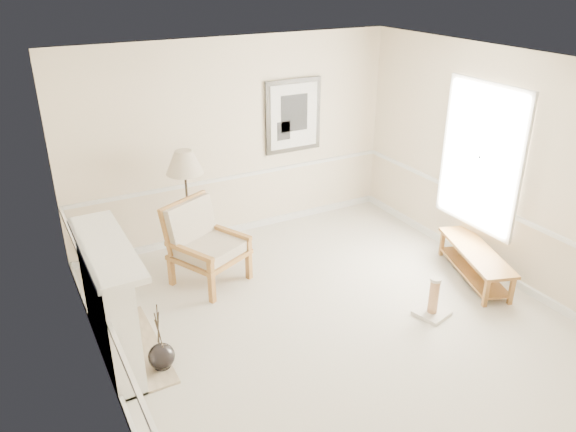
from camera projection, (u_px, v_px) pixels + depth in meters
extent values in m
plane|color=silver|center=(334.00, 322.00, 6.50)|extent=(5.50, 5.50, 0.00)
cube|color=beige|center=(235.00, 140.00, 8.10)|extent=(5.00, 0.04, 2.90)
cube|color=beige|center=(567.00, 355.00, 3.70)|extent=(5.00, 0.04, 2.90)
cube|color=beige|center=(95.00, 263.00, 4.82)|extent=(0.04, 5.50, 2.90)
cube|color=beige|center=(507.00, 169.00, 6.98)|extent=(0.04, 5.50, 2.90)
cube|color=white|center=(345.00, 67.00, 5.30)|extent=(5.00, 5.50, 0.04)
cube|color=white|center=(239.00, 228.00, 8.67)|extent=(4.95, 0.04, 0.10)
cube|color=white|center=(237.00, 176.00, 8.31)|extent=(4.95, 0.04, 0.05)
cube|color=white|center=(482.00, 157.00, 7.26)|extent=(0.03, 1.20, 1.80)
cube|color=white|center=(481.00, 157.00, 7.26)|extent=(0.05, 1.34, 1.94)
cube|color=black|center=(293.00, 116.00, 8.38)|extent=(0.92, 0.04, 1.10)
cube|color=white|center=(294.00, 116.00, 8.36)|extent=(0.78, 0.01, 0.96)
cube|color=black|center=(294.00, 113.00, 8.34)|extent=(0.45, 0.01, 0.55)
cube|color=white|center=(109.00, 305.00, 5.70)|extent=(0.28, 1.50, 1.25)
cube|color=white|center=(105.00, 247.00, 5.45)|extent=(0.46, 1.64, 0.06)
cube|color=#C6B28E|center=(124.00, 308.00, 5.80)|extent=(0.02, 1.05, 0.95)
cube|color=black|center=(126.00, 318.00, 5.86)|extent=(0.02, 0.62, 0.58)
cube|color=#B8863D|center=(130.00, 338.00, 5.97)|extent=(0.01, 0.66, 0.05)
cube|color=#C6B28E|center=(131.00, 349.00, 6.03)|extent=(0.60, 1.50, 0.03)
sphere|color=black|center=(162.00, 356.00, 5.70)|extent=(0.27, 0.27, 0.27)
cylinder|color=black|center=(163.00, 365.00, 5.75)|extent=(0.17, 0.17, 0.08)
cylinder|color=black|center=(158.00, 328.00, 5.56)|extent=(0.03, 0.12, 0.43)
cylinder|color=black|center=(159.00, 330.00, 5.57)|extent=(0.03, 0.14, 0.35)
cylinder|color=black|center=(158.00, 325.00, 5.54)|extent=(0.02, 0.07, 0.50)
cube|color=#B07538|center=(212.00, 287.00, 6.80)|extent=(0.09, 0.09, 0.43)
cube|color=#B07538|center=(171.00, 270.00, 7.17)|extent=(0.09, 0.09, 0.43)
cube|color=#B07538|center=(249.00, 264.00, 7.31)|extent=(0.09, 0.09, 0.43)
cube|color=#B07538|center=(209.00, 249.00, 7.69)|extent=(0.09, 0.09, 0.43)
cube|color=#B07538|center=(210.00, 254.00, 7.17)|extent=(1.06, 1.06, 0.06)
cube|color=#B07538|center=(187.00, 222.00, 7.21)|extent=(0.80, 0.51, 0.62)
cube|color=#B07538|center=(189.00, 252.00, 6.83)|extent=(0.41, 0.74, 0.06)
cube|color=#B07538|center=(227.00, 231.00, 7.35)|extent=(0.41, 0.74, 0.06)
cube|color=white|center=(209.00, 247.00, 7.13)|extent=(0.97, 0.97, 0.14)
cube|color=white|center=(191.00, 222.00, 7.17)|extent=(0.75, 0.52, 0.56)
cylinder|color=black|center=(192.00, 256.00, 7.92)|extent=(0.26, 0.26, 0.03)
cylinder|color=black|center=(188.00, 210.00, 7.62)|extent=(0.03, 0.03, 1.42)
cone|color=beige|center=(184.00, 162.00, 7.33)|extent=(0.63, 0.63, 0.31)
cube|color=#B07538|center=(476.00, 251.00, 7.25)|extent=(0.89, 1.50, 0.04)
cube|color=#B07538|center=(473.00, 271.00, 7.37)|extent=(0.80, 1.38, 0.03)
cube|color=#B07538|center=(486.00, 293.00, 6.72)|extent=(0.07, 0.07, 0.37)
cube|color=#B07538|center=(512.00, 291.00, 6.77)|extent=(0.07, 0.07, 0.37)
cube|color=#B07538|center=(442.00, 243.00, 7.90)|extent=(0.07, 0.07, 0.37)
cube|color=#B07538|center=(464.00, 242.00, 7.95)|extent=(0.07, 0.07, 0.37)
cube|color=beige|center=(432.00, 313.00, 6.63)|extent=(0.43, 0.43, 0.04)
cylinder|color=tan|center=(434.00, 296.00, 6.54)|extent=(0.11, 0.11, 0.42)
cylinder|color=beige|center=(436.00, 280.00, 6.44)|extent=(0.13, 0.13, 0.03)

